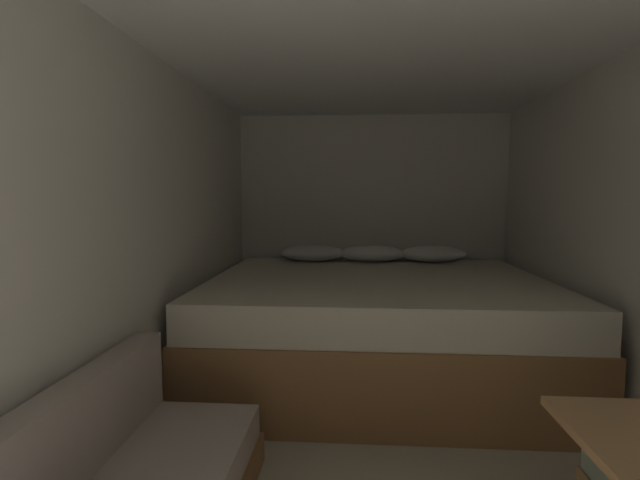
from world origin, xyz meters
name	(u,v)px	position (x,y,z in m)	size (l,w,h in m)	color
ground_plane	(388,469)	(0.00, 1.75, 0.00)	(6.68, 6.68, 0.00)	#A39984
wall_back	(371,225)	(0.00, 4.12, 1.06)	(2.67, 0.05, 2.13)	silver
wall_left	(123,253)	(-1.31, 1.75, 1.06)	(0.05, 4.68, 2.13)	silver
ceiling_slab	(394,16)	(0.00, 1.75, 2.15)	(2.67, 4.68, 0.05)	white
bed	(376,323)	(0.00, 3.03, 0.38)	(2.45, 2.06, 0.90)	olive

